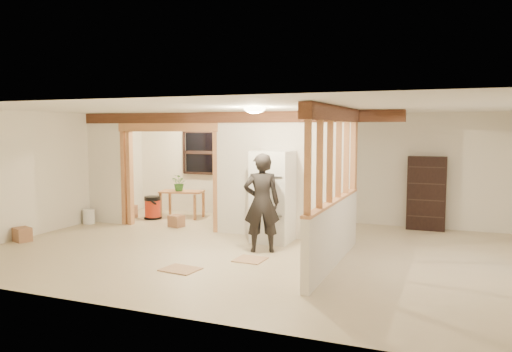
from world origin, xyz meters
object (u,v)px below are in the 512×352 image
at_px(shop_vac, 153,207).
at_px(bookshelf, 426,193).
at_px(refrigerator, 273,196).
at_px(work_table, 182,204).
at_px(woman, 262,203).

relative_size(shop_vac, bookshelf, 0.35).
xyz_separation_m(refrigerator, work_table, (-2.95, 1.65, -0.54)).
bearing_deg(refrigerator, work_table, 150.84).
height_order(woman, bookshelf, woman).
distance_m(woman, bookshelf, 4.00).
relative_size(work_table, shop_vac, 1.86).
height_order(woman, work_table, woman).
xyz_separation_m(woman, shop_vac, (-3.57, 1.99, -0.59)).
height_order(refrigerator, bookshelf, refrigerator).
bearing_deg(shop_vac, refrigerator, -18.65).
distance_m(refrigerator, work_table, 3.43).
bearing_deg(refrigerator, shop_vac, 161.35).
height_order(shop_vac, bookshelf, bookshelf).
distance_m(woman, work_table, 3.96).
relative_size(woman, work_table, 1.68).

